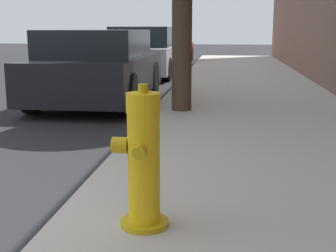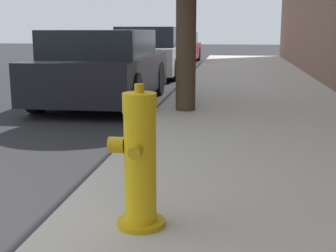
{
  "view_description": "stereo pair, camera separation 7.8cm",
  "coord_description": "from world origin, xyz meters",
  "px_view_note": "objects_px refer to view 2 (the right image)",
  "views": [
    {
      "loc": [
        3.0,
        -2.55,
        1.41
      ],
      "look_at": [
        2.5,
        1.47,
        0.56
      ],
      "focal_mm": 50.0,
      "sensor_mm": 36.0,
      "label": 1
    },
    {
      "loc": [
        3.08,
        -2.54,
        1.41
      ],
      "look_at": [
        2.5,
        1.47,
        0.56
      ],
      "focal_mm": 50.0,
      "sensor_mm": 36.0,
      "label": 2
    }
  ],
  "objects_px": {
    "fire_hydrant": "(140,162)",
    "parked_car_mid": "(151,53)",
    "parked_car_near": "(103,68)",
    "parked_car_far": "(176,48)"
  },
  "relations": [
    {
      "from": "parked_car_near",
      "to": "parked_car_mid",
      "type": "height_order",
      "value": "parked_car_mid"
    },
    {
      "from": "parked_car_mid",
      "to": "parked_car_near",
      "type": "bearing_deg",
      "value": -89.94
    },
    {
      "from": "parked_car_near",
      "to": "parked_car_far",
      "type": "bearing_deg",
      "value": 89.89
    },
    {
      "from": "fire_hydrant",
      "to": "parked_car_far",
      "type": "distance_m",
      "value": 16.75
    },
    {
      "from": "parked_car_near",
      "to": "parked_car_far",
      "type": "relative_size",
      "value": 0.9
    },
    {
      "from": "parked_car_near",
      "to": "fire_hydrant",
      "type": "bearing_deg",
      "value": -71.93
    },
    {
      "from": "fire_hydrant",
      "to": "parked_car_mid",
      "type": "height_order",
      "value": "parked_car_mid"
    },
    {
      "from": "parked_car_near",
      "to": "parked_car_mid",
      "type": "relative_size",
      "value": 1.01
    },
    {
      "from": "fire_hydrant",
      "to": "parked_car_far",
      "type": "relative_size",
      "value": 0.21
    },
    {
      "from": "fire_hydrant",
      "to": "parked_car_mid",
      "type": "distance_m",
      "value": 11.06
    }
  ]
}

